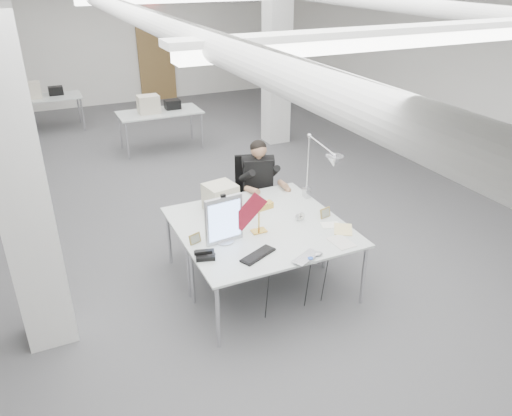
{
  "coord_description": "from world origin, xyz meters",
  "views": [
    {
      "loc": [
        -2.1,
        -6.48,
        3.41
      ],
      "look_at": [
        -0.03,
        -2.0,
        0.95
      ],
      "focal_mm": 35.0,
      "sensor_mm": 36.0,
      "label": 1
    }
  ],
  "objects_px": {
    "monitor": "(224,220)",
    "bankers_lamp": "(259,218)",
    "seated_person": "(259,173)",
    "laptop": "(310,260)",
    "architect_lamp": "(319,170)",
    "desk_phone": "(205,255)",
    "beige_monitor": "(220,197)",
    "office_chair": "(257,195)",
    "desk_main": "(279,245)"
  },
  "relations": [
    {
      "from": "monitor",
      "to": "bankers_lamp",
      "type": "height_order",
      "value": "monitor"
    },
    {
      "from": "seated_person",
      "to": "laptop",
      "type": "bearing_deg",
      "value": -83.4
    },
    {
      "from": "laptop",
      "to": "architect_lamp",
      "type": "height_order",
      "value": "architect_lamp"
    },
    {
      "from": "desk_phone",
      "to": "beige_monitor",
      "type": "xyz_separation_m",
      "value": [
        0.53,
        0.93,
        0.14
      ]
    },
    {
      "from": "office_chair",
      "to": "bankers_lamp",
      "type": "bearing_deg",
      "value": -97.22
    },
    {
      "from": "laptop",
      "to": "desk_phone",
      "type": "relative_size",
      "value": 1.78
    },
    {
      "from": "seated_person",
      "to": "architect_lamp",
      "type": "xyz_separation_m",
      "value": [
        0.35,
        -0.91,
        0.31
      ]
    },
    {
      "from": "monitor",
      "to": "architect_lamp",
      "type": "distance_m",
      "value": 1.39
    },
    {
      "from": "seated_person",
      "to": "desk_phone",
      "type": "bearing_deg",
      "value": -114.11
    },
    {
      "from": "monitor",
      "to": "laptop",
      "type": "relative_size",
      "value": 1.54
    },
    {
      "from": "monitor",
      "to": "desk_phone",
      "type": "distance_m",
      "value": 0.43
    },
    {
      "from": "office_chair",
      "to": "beige_monitor",
      "type": "relative_size",
      "value": 3.22
    },
    {
      "from": "office_chair",
      "to": "seated_person",
      "type": "relative_size",
      "value": 1.37
    },
    {
      "from": "beige_monitor",
      "to": "bankers_lamp",
      "type": "bearing_deg",
      "value": -84.92
    },
    {
      "from": "monitor",
      "to": "laptop",
      "type": "bearing_deg",
      "value": -53.97
    },
    {
      "from": "bankers_lamp",
      "to": "architect_lamp",
      "type": "distance_m",
      "value": 1.01
    },
    {
      "from": "monitor",
      "to": "office_chair",
      "type": "bearing_deg",
      "value": 47.31
    },
    {
      "from": "seated_person",
      "to": "bankers_lamp",
      "type": "xyz_separation_m",
      "value": [
        -0.57,
        -1.22,
        0.02
      ]
    },
    {
      "from": "desk_main",
      "to": "seated_person",
      "type": "height_order",
      "value": "seated_person"
    },
    {
      "from": "architect_lamp",
      "to": "desk_main",
      "type": "bearing_deg",
      "value": -137.49
    },
    {
      "from": "laptop",
      "to": "desk_phone",
      "type": "height_order",
      "value": "desk_phone"
    },
    {
      "from": "seated_person",
      "to": "monitor",
      "type": "distance_m",
      "value": 1.6
    },
    {
      "from": "beige_monitor",
      "to": "architect_lamp",
      "type": "xyz_separation_m",
      "value": [
        1.1,
        -0.37,
        0.3
      ]
    },
    {
      "from": "architect_lamp",
      "to": "beige_monitor",
      "type": "bearing_deg",
      "value": 167.01
    },
    {
      "from": "beige_monitor",
      "to": "architect_lamp",
      "type": "bearing_deg",
      "value": -28.68
    },
    {
      "from": "monitor",
      "to": "architect_lamp",
      "type": "relative_size",
      "value": 0.57
    },
    {
      "from": "desk_main",
      "to": "bankers_lamp",
      "type": "relative_size",
      "value": 5.44
    },
    {
      "from": "bankers_lamp",
      "to": "beige_monitor",
      "type": "relative_size",
      "value": 0.98
    },
    {
      "from": "desk_main",
      "to": "seated_person",
      "type": "distance_m",
      "value": 1.62
    },
    {
      "from": "desk_main",
      "to": "laptop",
      "type": "xyz_separation_m",
      "value": [
        0.13,
        -0.42,
        0.03
      ]
    },
    {
      "from": "desk_main",
      "to": "seated_person",
      "type": "relative_size",
      "value": 2.26
    },
    {
      "from": "laptop",
      "to": "bankers_lamp",
      "type": "xyz_separation_m",
      "value": [
        -0.21,
        0.74,
        0.15
      ]
    },
    {
      "from": "bankers_lamp",
      "to": "beige_monitor",
      "type": "distance_m",
      "value": 0.7
    },
    {
      "from": "monitor",
      "to": "beige_monitor",
      "type": "xyz_separation_m",
      "value": [
        0.24,
        0.72,
        -0.1
      ]
    },
    {
      "from": "desk_main",
      "to": "office_chair",
      "type": "distance_m",
      "value": 1.67
    },
    {
      "from": "office_chair",
      "to": "monitor",
      "type": "xyz_separation_m",
      "value": [
        -0.98,
        -1.31,
        0.47
      ]
    },
    {
      "from": "seated_person",
      "to": "desk_phone",
      "type": "relative_size",
      "value": 4.23
    },
    {
      "from": "seated_person",
      "to": "desk_phone",
      "type": "height_order",
      "value": "seated_person"
    },
    {
      "from": "seated_person",
      "to": "beige_monitor",
      "type": "bearing_deg",
      "value": -127.39
    },
    {
      "from": "seated_person",
      "to": "architect_lamp",
      "type": "height_order",
      "value": "architect_lamp"
    },
    {
      "from": "desk_phone",
      "to": "architect_lamp",
      "type": "distance_m",
      "value": 1.77
    },
    {
      "from": "desk_main",
      "to": "desk_phone",
      "type": "relative_size",
      "value": 9.56
    },
    {
      "from": "desk_main",
      "to": "monitor",
      "type": "height_order",
      "value": "monitor"
    },
    {
      "from": "office_chair",
      "to": "seated_person",
      "type": "height_order",
      "value": "seated_person"
    },
    {
      "from": "office_chair",
      "to": "architect_lamp",
      "type": "height_order",
      "value": "architect_lamp"
    },
    {
      "from": "laptop",
      "to": "office_chair",
      "type": "bearing_deg",
      "value": 54.14
    },
    {
      "from": "seated_person",
      "to": "architect_lamp",
      "type": "distance_m",
      "value": 1.03
    },
    {
      "from": "office_chair",
      "to": "bankers_lamp",
      "type": "relative_size",
      "value": 3.3
    },
    {
      "from": "desk_main",
      "to": "monitor",
      "type": "bearing_deg",
      "value": 150.09
    },
    {
      "from": "desk_main",
      "to": "bankers_lamp",
      "type": "distance_m",
      "value": 0.38
    }
  ]
}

